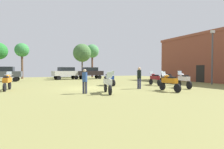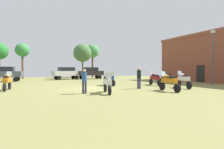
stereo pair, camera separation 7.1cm
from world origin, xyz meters
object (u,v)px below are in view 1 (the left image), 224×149
car_3 (90,72)px  tree_4 (92,51)px  motorcycle_9 (109,78)px  tree_1 (82,53)px  motorcycle_4 (7,81)px  tree_3 (22,51)px  motorcycle_5 (108,83)px  person_1 (139,76)px  motorcycle_6 (166,77)px  motorcycle_7 (184,80)px  car_1 (66,72)px  person_2 (85,79)px  car_2 (4,73)px  motorcycle_1 (155,78)px  motorcycle_8 (169,82)px  lamp_post (212,54)px

car_3 → tree_4: (2.70, 6.53, 4.29)m
motorcycle_9 → tree_1: size_ratio=0.33×
motorcycle_4 → tree_3: 19.51m
motorcycle_5 → person_1: (3.53, 1.41, 0.34)m
motorcycle_6 → tree_4: bearing=88.9°
motorcycle_7 → car_3: size_ratio=0.51×
motorcycle_7 → car_1: (-6.42, 18.01, 0.44)m
motorcycle_7 → motorcycle_9: motorcycle_7 is taller
person_2 → car_2: bearing=-42.5°
tree_1 → car_2: bearing=-153.3°
motorcycle_1 → motorcycle_4: size_ratio=1.01×
motorcycle_8 → car_1: size_ratio=0.49×
person_1 → tree_3: tree_3 is taller
car_1 → tree_3: 9.52m
motorcycle_4 → motorcycle_6: 15.96m
motorcycle_1 → motorcycle_7: bearing=-75.6°
tree_3 → tree_1: bearing=-5.7°
person_2 → motorcycle_8: bearing=-167.7°
motorcycle_1 → tree_4: size_ratio=0.31×
motorcycle_6 → lamp_post: size_ratio=0.37×
motorcycle_5 → person_1: 3.81m
motorcycle_9 → car_2: car_2 is taller
motorcycle_6 → car_1: car_1 is taller
tree_3 → tree_4: (13.23, 0.53, 0.49)m
motorcycle_4 → person_2: bearing=-35.2°
motorcycle_7 → person_2: person_2 is taller
tree_1 → tree_4: bearing=30.9°
motorcycle_8 → motorcycle_5: bearing=172.0°
motorcycle_1 → tree_3: bearing=130.0°
motorcycle_8 → lamp_post: bearing=19.8°
motorcycle_9 → car_3: bearing=-104.8°
motorcycle_9 → tree_1: tree_1 is taller
car_1 → person_2: (-2.30, -17.65, -0.22)m
person_2 → tree_3: bearing=-53.5°
car_3 → tree_1: (0.04, 4.94, 3.72)m
motorcycle_1 → tree_3: (-12.57, 20.46, 4.26)m
motorcycle_4 → car_3: bearing=56.7°
car_2 → person_2: size_ratio=2.73×
motorcycle_4 → person_1: (9.77, -3.56, 0.34)m
motorcycle_5 → motorcycle_7: (7.29, 0.18, 0.02)m
motorcycle_5 → motorcycle_6: bearing=-140.4°
person_1 → tree_4: (4.07, 23.12, 4.41)m
motorcycle_4 → person_1: person_1 is taller
car_1 → car_2: same height
car_1 → tree_3: (-6.51, 5.81, 3.80)m
motorcycle_8 → car_1: (-3.69, 19.13, 0.45)m
motorcycle_8 → person_2: person_2 is taller
person_1 → person_2: (-4.95, -0.86, -0.11)m
motorcycle_1 → lamp_post: 6.95m
motorcycle_5 → car_2: (-7.65, 16.60, 0.45)m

